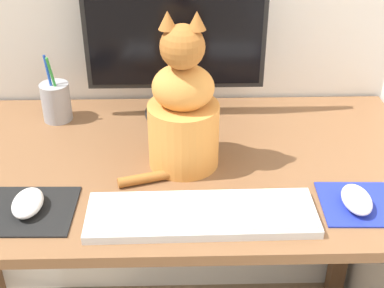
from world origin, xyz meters
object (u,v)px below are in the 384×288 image
(monitor, at_px, (175,38))
(computer_mouse_right, at_px, (357,200))
(cat, at_px, (183,112))
(computer_mouse_left, at_px, (28,203))
(pen_cup, at_px, (56,101))
(keyboard, at_px, (202,214))

(monitor, xyz_separation_m, computer_mouse_right, (0.37, -0.41, -0.19))
(computer_mouse_right, distance_m, cat, 0.41)
(computer_mouse_left, relative_size, pen_cup, 0.54)
(computer_mouse_right, relative_size, pen_cup, 0.54)
(computer_mouse_left, xyz_separation_m, cat, (0.32, 0.17, 0.11))
(monitor, height_order, cat, monitor)
(keyboard, relative_size, computer_mouse_left, 4.75)
(monitor, xyz_separation_m, computer_mouse_left, (-0.30, -0.41, -0.19))
(cat, height_order, pen_cup, cat)
(computer_mouse_right, xyz_separation_m, cat, (-0.35, 0.17, 0.11))
(monitor, height_order, computer_mouse_left, monitor)
(computer_mouse_right, bearing_deg, monitor, 131.55)
(cat, bearing_deg, keyboard, -76.88)
(keyboard, relative_size, pen_cup, 2.54)
(cat, relative_size, pen_cup, 2.01)
(computer_mouse_left, bearing_deg, cat, 27.99)
(keyboard, height_order, pen_cup, pen_cup)
(keyboard, relative_size, computer_mouse_right, 4.67)
(computer_mouse_left, height_order, pen_cup, pen_cup)
(monitor, height_order, keyboard, monitor)
(computer_mouse_right, bearing_deg, cat, 153.58)
(keyboard, height_order, computer_mouse_right, computer_mouse_right)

